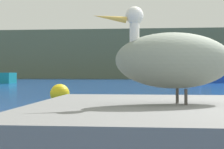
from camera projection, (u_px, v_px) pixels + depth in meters
name	position (u px, v px, depth m)	size (l,w,h in m)	color
hillside_backdrop	(156.00, 56.00, 72.14)	(140.00, 15.69, 9.01)	#5B664C
pelican	(175.00, 60.00, 3.44)	(1.41, 0.92, 0.91)	gray
fishing_boat_blue	(214.00, 75.00, 40.98)	(5.01, 3.46, 4.97)	blue
mooring_buoy	(60.00, 94.00, 13.74)	(0.74, 0.74, 0.74)	yellow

